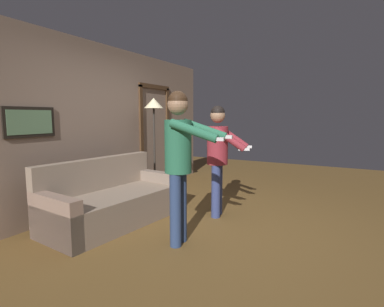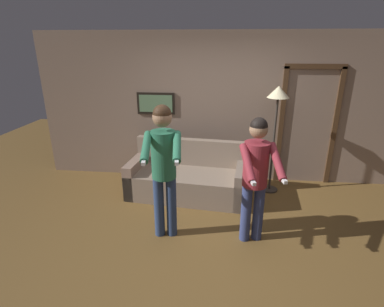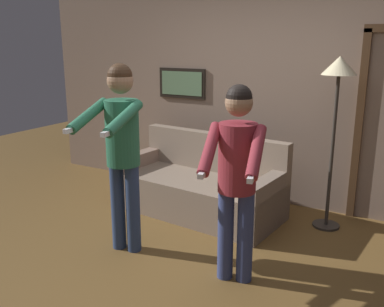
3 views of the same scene
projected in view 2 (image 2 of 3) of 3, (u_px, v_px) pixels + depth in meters
The scene contains 6 objects.
ground_plane at pixel (211, 239), 3.88m from camera, with size 12.00×12.00×0.00m, color brown.
back_wall_assembly at pixel (218, 109), 5.27m from camera, with size 6.40×0.10×2.60m.
couch at pixel (188, 179), 4.95m from camera, with size 1.97×1.03×0.87m.
torchiere_lamp at pixel (277, 104), 4.67m from camera, with size 0.34×0.34×1.78m.
person_standing_left at pixel (164, 161), 3.60m from camera, with size 0.50×0.74×1.73m.
person_standing_right at pixel (256, 171), 3.55m from camera, with size 0.52×0.66×1.61m.
Camera 2 is at (0.10, -3.27, 2.38)m, focal length 28.00 mm.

